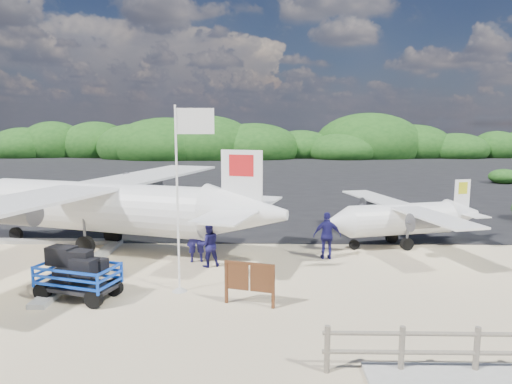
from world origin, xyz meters
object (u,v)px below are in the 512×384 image
crew_c (327,236)px  aircraft_small (97,175)px  flagpole (180,291)px  signboard (249,305)px  baggage_cart (79,298)px  crew_a (196,236)px  aircraft_large (398,195)px  crew_b (208,244)px

crew_c → aircraft_small: crew_c is taller
flagpole → signboard: flagpole is taller
baggage_cart → signboard: size_ratio=1.57×
crew_a → crew_c: bearing=175.1°
crew_a → aircraft_large: 20.15m
flagpole → signboard: 2.40m
aircraft_large → crew_a: bearing=70.1°
flagpole → crew_a: bearing=88.8°
crew_a → aircraft_small: (-14.03, 28.36, -0.96)m
crew_b → aircraft_large: 20.28m
crew_a → aircraft_small: 31.65m
crew_b → crew_c: 4.44m
flagpole → aircraft_large: flagpole is taller
crew_b → aircraft_small: size_ratio=0.23×
crew_c → aircraft_large: 17.25m
aircraft_small → flagpole: bearing=99.4°
baggage_cart → aircraft_large: (14.92, 19.72, 0.00)m
crew_a → aircraft_large: bearing=-137.3°
baggage_cart → signboard: bearing=11.4°
aircraft_large → aircraft_small: aircraft_large is taller
baggage_cart → crew_a: bearing=67.9°
flagpole → crew_c: (4.91, 3.45, 0.89)m
crew_a → aircraft_large: size_ratio=0.11×
baggage_cart → signboard: 4.98m
aircraft_large → aircraft_small: (-26.07, 12.23, 0.00)m
signboard → aircraft_large: size_ratio=0.09×
crew_a → crew_c: (4.84, 0.48, -0.08)m
signboard → flagpole: bearing=169.5°
baggage_cart → crew_c: size_ratio=1.37×
signboard → aircraft_large: aircraft_large is taller
crew_a → signboard: bearing=106.8°
flagpole → crew_a: 3.13m
signboard → crew_b: size_ratio=0.96×
crew_c → flagpole: bearing=34.5°
flagpole → crew_a: (0.06, 2.98, 0.96)m
aircraft_small → crew_b: bearing=102.1°
aircraft_small → baggage_cart: bearing=94.6°
flagpole → crew_b: bearing=76.4°
crew_a → crew_c: 4.87m
baggage_cart → crew_c: crew_c is taller
crew_a → crew_b: bearing=123.5°
crew_b → aircraft_small: 32.37m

